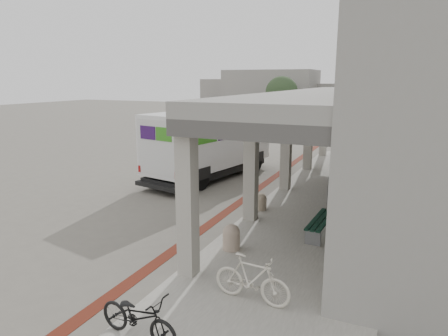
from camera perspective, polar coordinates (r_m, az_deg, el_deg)
The scene contains 14 objects.
ground at distance 13.30m, azimuth -5.57°, elevation -7.10°, with size 120.00×120.00×0.00m, color #676158.
bike_lane_stripe at distance 14.58m, azimuth 1.80°, elevation -5.24°, with size 0.35×40.00×0.01m, color #581D11.
sidewalk at distance 11.91m, azimuth 11.61°, elevation -9.38°, with size 4.40×28.00×0.12m, color gray.
transit_building at distance 15.38m, azimuth 26.47°, elevation 7.31°, with size 7.60×17.00×7.00m.
distant_backdrop at distance 47.63m, azimuth 13.45°, elevation 10.09°, with size 28.00×10.00×6.50m.
tree_left at distance 40.46m, azimuth 8.23°, elevation 10.61°, with size 3.20×3.20×4.80m.
tree_mid at distance 41.08m, azimuth 18.60°, elevation 10.12°, with size 3.20×3.20×4.80m.
fedex_truck at distance 18.23m, azimuth -2.08°, elevation 3.67°, with size 3.54×7.53×3.09m.
bench at distance 11.79m, azimuth 13.67°, elevation -7.68°, with size 0.53×2.00×0.46m.
bollard_near at distance 10.51m, azimuth 1.05°, elevation -9.80°, with size 0.45×0.45×0.68m.
bollard_far at distance 13.63m, azimuth 5.28°, elevation -4.75°, with size 0.40×0.40×0.59m.
utility_cabinet at distance 14.80m, azimuth 15.73°, elevation -3.02°, with size 0.44×0.58×0.97m, color slate.
bicycle_black at distance 7.32m, azimuth -12.14°, elevation -20.03°, with size 0.57×1.63×0.85m, color black.
bicycle_cream at distance 8.19m, azimuth 4.01°, elevation -15.51°, with size 0.46×1.63×0.98m, color beige.
Camera 1 is at (6.30, -10.83, 4.45)m, focal length 32.00 mm.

